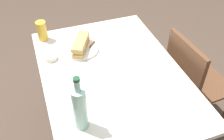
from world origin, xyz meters
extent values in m
cube|color=silver|center=(0.00, 0.00, 0.73)|extent=(1.17, 0.82, 0.03)
cylinder|color=#262628|center=(-0.52, -0.35, 0.36)|extent=(0.06, 0.06, 0.72)
cylinder|color=#262628|center=(-0.52, 0.35, 0.36)|extent=(0.06, 0.06, 0.72)
cube|color=brown|center=(0.00, 0.69, 0.44)|extent=(0.42, 0.42, 0.02)
cube|color=brown|center=(0.01, 0.51, 0.65)|extent=(0.38, 0.05, 0.40)
cylinder|color=brown|center=(-0.19, 0.86, 0.21)|extent=(0.04, 0.04, 0.43)
cylinder|color=brown|center=(0.19, 0.52, 0.21)|extent=(0.04, 0.04, 0.43)
cylinder|color=brown|center=(-0.17, 0.50, 0.21)|extent=(0.04, 0.04, 0.43)
cylinder|color=silver|center=(-0.28, -0.12, 0.75)|extent=(0.23, 0.23, 0.01)
cube|color=tan|center=(-0.28, -0.12, 0.77)|extent=(0.23, 0.16, 0.02)
cube|color=#DBC66B|center=(-0.28, -0.12, 0.80)|extent=(0.21, 0.15, 0.02)
cube|color=tan|center=(-0.28, -0.12, 0.82)|extent=(0.23, 0.16, 0.02)
cube|color=silver|center=(-0.22, -0.10, 0.76)|extent=(0.08, 0.08, 0.00)
cube|color=#59331E|center=(-0.29, -0.04, 0.77)|extent=(0.07, 0.06, 0.01)
cylinder|color=#99C6B7|center=(0.31, -0.27, 0.87)|extent=(0.07, 0.07, 0.24)
cylinder|color=#99C6B7|center=(0.31, -0.27, 1.02)|extent=(0.03, 0.03, 0.06)
cylinder|color=#19472D|center=(0.31, -0.27, 1.06)|extent=(0.03, 0.03, 0.02)
cylinder|color=gold|center=(-0.49, -0.34, 0.82)|extent=(0.07, 0.07, 0.14)
cylinder|color=silver|center=(-0.25, -0.33, 0.76)|extent=(0.08, 0.08, 0.03)
cube|color=white|center=(0.24, 0.11, 0.75)|extent=(0.16, 0.16, 0.00)
camera|label=1|loc=(1.09, -0.38, 1.79)|focal=41.46mm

